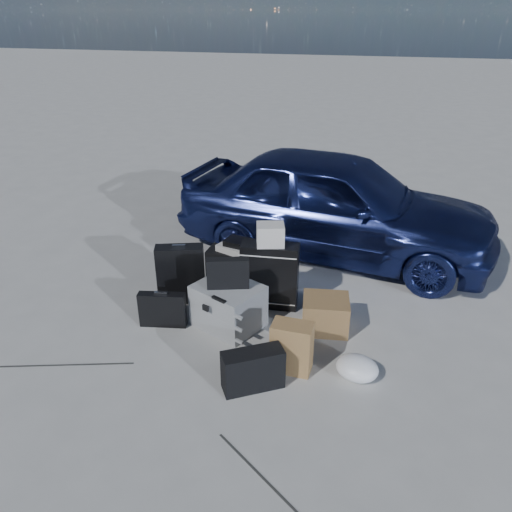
{
  "coord_description": "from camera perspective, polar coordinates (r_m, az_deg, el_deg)",
  "views": [
    {
      "loc": [
        1.12,
        -3.0,
        2.51
      ],
      "look_at": [
        0.04,
        0.85,
        0.53
      ],
      "focal_mm": 35.0,
      "sensor_mm": 36.0,
      "label": 1
    }
  ],
  "objects": [
    {
      "name": "laptop_bag",
      "position": [
        4.19,
        -3.23,
        -1.99
      ],
      "size": [
        0.37,
        0.2,
        0.27
      ],
      "primitive_type": "cube",
      "rotation": [
        0.0,
        0.0,
        0.33
      ],
      "color": "black",
      "rests_on": "pelican_case"
    },
    {
      "name": "suitcase_right",
      "position": [
        4.59,
        1.57,
        -2.26
      ],
      "size": [
        0.54,
        0.24,
        0.63
      ],
      "primitive_type": "cube",
      "rotation": [
        0.0,
        0.0,
        0.11
      ],
      "color": "black",
      "rests_on": "ground"
    },
    {
      "name": "duffel_bag",
      "position": [
        5.15,
        -2.22,
        -0.93
      ],
      "size": [
        0.6,
        0.27,
        0.3
      ],
      "primitive_type": "cube",
      "rotation": [
        0.0,
        0.0,
        -0.02
      ],
      "color": "black",
      "rests_on": "ground"
    },
    {
      "name": "car",
      "position": [
        5.6,
        9.01,
        5.93
      ],
      "size": [
        3.59,
        1.81,
        1.17
      ],
      "primitive_type": "imported",
      "rotation": [
        0.0,
        0.0,
        1.44
      ],
      "color": "navy",
      "rests_on": "ground"
    },
    {
      "name": "messenger_bag",
      "position": [
        3.72,
        -0.36,
        -12.87
      ],
      "size": [
        0.47,
        0.39,
        0.31
      ],
      "primitive_type": "cube",
      "rotation": [
        0.0,
        0.0,
        0.58
      ],
      "color": "black",
      "rests_on": "ground"
    },
    {
      "name": "flat_box_white",
      "position": [
        5.08,
        -2.01,
        0.94
      ],
      "size": [
        0.45,
        0.4,
        0.07
      ],
      "primitive_type": "cube",
      "rotation": [
        0.0,
        0.0,
        -0.34
      ],
      "color": "silver",
      "rests_on": "duffel_bag"
    },
    {
      "name": "plastic_bag",
      "position": [
        3.92,
        11.48,
        -12.43
      ],
      "size": [
        0.38,
        0.34,
        0.18
      ],
      "primitive_type": "ellipsoid",
      "rotation": [
        0.0,
        0.0,
        -0.23
      ],
      "color": "white",
      "rests_on": "ground"
    },
    {
      "name": "pelican_case",
      "position": [
        4.36,
        -3.16,
        -5.72
      ],
      "size": [
        0.67,
        0.62,
        0.39
      ],
      "primitive_type": "cube",
      "rotation": [
        0.0,
        0.0,
        -0.41
      ],
      "color": "#A0A1A5",
      "rests_on": "ground"
    },
    {
      "name": "kraft_bag",
      "position": [
        3.86,
        4.11,
        -10.36
      ],
      "size": [
        0.31,
        0.19,
        0.41
      ],
      "primitive_type": "cube",
      "rotation": [
        0.0,
        0.0,
        -0.02
      ],
      "color": "#A67748",
      "rests_on": "ground"
    },
    {
      "name": "briefcase",
      "position": [
        4.45,
        -10.63,
        -6.05
      ],
      "size": [
        0.42,
        0.17,
        0.32
      ],
      "primitive_type": "cube",
      "rotation": [
        0.0,
        0.0,
        0.2
      ],
      "color": "black",
      "rests_on": "ground"
    },
    {
      "name": "white_carton",
      "position": [
        4.41,
        1.65,
        2.45
      ],
      "size": [
        0.29,
        0.26,
        0.19
      ],
      "primitive_type": "cube",
      "rotation": [
        0.0,
        0.0,
        0.3
      ],
      "color": "silver",
      "rests_on": "suitcase_right"
    },
    {
      "name": "flat_box_black",
      "position": [
        5.04,
        -1.92,
        1.54
      ],
      "size": [
        0.31,
        0.25,
        0.06
      ],
      "primitive_type": "cube",
      "rotation": [
        0.0,
        0.0,
        -0.2
      ],
      "color": "black",
      "rests_on": "flat_box_white"
    },
    {
      "name": "ground",
      "position": [
        4.07,
        -3.89,
        -11.78
      ],
      "size": [
        60.0,
        60.0,
        0.0
      ],
      "primitive_type": "plane",
      "color": "#B5B5B0",
      "rests_on": "ground"
    },
    {
      "name": "suitcase_left",
      "position": [
        4.72,
        -8.58,
        -2.08
      ],
      "size": [
        0.47,
        0.3,
        0.57
      ],
      "primitive_type": "cube",
      "rotation": [
        0.0,
        0.0,
        0.35
      ],
      "color": "black",
      "rests_on": "ground"
    },
    {
      "name": "cardboard_box",
      "position": [
        4.38,
        7.93,
        -6.57
      ],
      "size": [
        0.44,
        0.4,
        0.29
      ],
      "primitive_type": "cube",
      "rotation": [
        0.0,
        0.0,
        0.16
      ],
      "color": "olive",
      "rests_on": "ground"
    }
  ]
}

